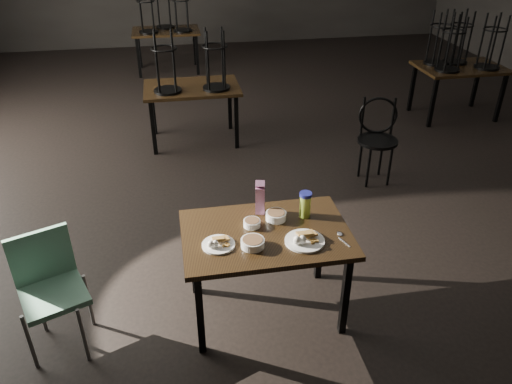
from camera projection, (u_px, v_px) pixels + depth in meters
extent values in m
plane|color=black|center=(286.00, 162.00, 6.14)|extent=(12.00, 12.00, 0.00)
cube|color=black|center=(266.00, 234.00, 3.57)|extent=(1.20, 0.80, 0.04)
cube|color=black|center=(200.00, 314.00, 3.41)|extent=(0.05, 0.05, 0.71)
cube|color=black|center=(345.00, 295.00, 3.57)|extent=(0.05, 0.05, 0.71)
cube|color=black|center=(193.00, 257.00, 3.95)|extent=(0.05, 0.05, 0.71)
cube|color=black|center=(320.00, 243.00, 4.11)|extent=(0.05, 0.05, 0.71)
cylinder|color=white|center=(218.00, 245.00, 3.42)|extent=(0.23, 0.23, 0.01)
cube|color=#AC773D|center=(218.00, 236.00, 3.42)|extent=(0.08, 0.08, 0.04)
cube|color=#AC773D|center=(222.00, 235.00, 3.43)|extent=(0.10, 0.10, 0.03)
ellipsoid|color=white|center=(211.00, 244.00, 3.36)|extent=(0.04, 0.04, 0.05)
ellipsoid|color=white|center=(215.00, 244.00, 3.37)|extent=(0.04, 0.04, 0.05)
cylinder|color=white|center=(305.00, 241.00, 3.45)|extent=(0.28, 0.28, 0.02)
cube|color=#AC773D|center=(304.00, 230.00, 3.46)|extent=(0.10, 0.10, 0.05)
cube|color=#AC773D|center=(309.00, 230.00, 3.46)|extent=(0.12, 0.12, 0.03)
ellipsoid|color=white|center=(297.00, 240.00, 3.39)|extent=(0.05, 0.05, 0.07)
ellipsoid|color=white|center=(303.00, 240.00, 3.39)|extent=(0.05, 0.05, 0.07)
cylinder|color=white|center=(252.00, 223.00, 3.61)|extent=(0.12, 0.12, 0.05)
cylinder|color=brown|center=(252.00, 221.00, 3.60)|extent=(0.11, 0.11, 0.01)
cylinder|color=white|center=(276.00, 216.00, 3.68)|extent=(0.15, 0.15, 0.06)
cylinder|color=brown|center=(276.00, 214.00, 3.67)|extent=(0.13, 0.13, 0.01)
cylinder|color=white|center=(253.00, 243.00, 3.40)|extent=(0.16, 0.16, 0.06)
cylinder|color=brown|center=(253.00, 241.00, 3.39)|extent=(0.14, 0.14, 0.01)
cube|color=#921A6A|center=(260.00, 200.00, 3.72)|extent=(0.08, 0.08, 0.22)
cube|color=#921A6A|center=(260.00, 184.00, 3.66)|extent=(0.08, 0.08, 0.07)
cylinder|color=#AAD13D|center=(305.00, 206.00, 3.69)|extent=(0.09, 0.09, 0.18)
cylinder|color=navy|center=(306.00, 195.00, 3.64)|extent=(0.09, 0.09, 0.03)
ellipsoid|color=silver|center=(340.00, 234.00, 3.53)|extent=(0.06, 0.07, 0.01)
cube|color=silver|center=(344.00, 242.00, 3.45)|extent=(0.05, 0.12, 0.00)
cylinder|color=black|center=(378.00, 141.00, 5.49)|extent=(0.44, 0.44, 0.03)
torus|color=black|center=(378.00, 115.00, 5.54)|extent=(0.42, 0.14, 0.43)
cylinder|color=black|center=(381.00, 155.00, 5.74)|extent=(0.03, 0.03, 0.50)
cylinder|color=black|center=(360.00, 157.00, 5.70)|extent=(0.03, 0.03, 0.50)
cylinder|color=black|center=(368.00, 167.00, 5.49)|extent=(0.03, 0.03, 0.50)
cylinder|color=black|center=(390.00, 165.00, 5.53)|extent=(0.03, 0.03, 0.50)
cube|color=#669E83|center=(54.00, 295.00, 3.39)|extent=(0.54, 0.54, 0.04)
cube|color=#669E83|center=(41.00, 255.00, 3.41)|extent=(0.39, 0.18, 0.39)
cylinder|color=slate|center=(30.00, 342.00, 3.34)|extent=(0.03, 0.03, 0.48)
cylinder|color=slate|center=(83.00, 335.00, 3.39)|extent=(0.03, 0.03, 0.48)
cylinder|color=slate|center=(40.00, 307.00, 3.63)|extent=(0.03, 0.03, 0.48)
cylinder|color=slate|center=(89.00, 301.00, 3.69)|extent=(0.03, 0.03, 0.48)
cube|color=black|center=(192.00, 88.00, 6.32)|extent=(1.20, 0.80, 0.04)
cube|color=black|center=(153.00, 128.00, 6.16)|extent=(0.05, 0.05, 0.71)
cube|color=black|center=(236.00, 122.00, 6.32)|extent=(0.05, 0.05, 0.71)
cube|color=black|center=(153.00, 109.00, 6.70)|extent=(0.05, 0.05, 0.71)
cube|color=black|center=(230.00, 104.00, 6.86)|extent=(0.05, 0.05, 0.71)
cylinder|color=black|center=(168.00, 90.00, 6.13)|extent=(0.34, 0.34, 0.03)
torus|color=black|center=(164.00, 50.00, 5.88)|extent=(0.32, 0.32, 0.02)
cylinder|color=black|center=(173.00, 58.00, 6.04)|extent=(0.03, 0.03, 0.70)
cylinder|color=black|center=(157.00, 59.00, 6.01)|extent=(0.03, 0.03, 0.70)
cylinder|color=black|center=(157.00, 64.00, 5.85)|extent=(0.03, 0.03, 0.70)
cylinder|color=black|center=(174.00, 63.00, 5.88)|extent=(0.03, 0.03, 0.70)
cylinder|color=black|center=(216.00, 88.00, 6.22)|extent=(0.34, 0.34, 0.03)
torus|color=black|center=(215.00, 47.00, 5.97)|extent=(0.32, 0.32, 0.02)
cylinder|color=black|center=(222.00, 56.00, 6.14)|extent=(0.03, 0.03, 0.70)
cylinder|color=black|center=(206.00, 57.00, 6.11)|extent=(0.03, 0.03, 0.70)
cylinder|color=black|center=(208.00, 61.00, 5.94)|extent=(0.03, 0.03, 0.70)
cylinder|color=black|center=(224.00, 60.00, 5.97)|extent=(0.03, 0.03, 0.70)
cube|color=black|center=(461.00, 68.00, 7.08)|extent=(1.20, 0.80, 0.04)
cube|color=black|center=(433.00, 103.00, 6.92)|extent=(0.05, 0.05, 0.71)
cube|color=black|center=(501.00, 98.00, 7.08)|extent=(0.05, 0.05, 0.71)
cube|color=black|center=(412.00, 88.00, 7.46)|extent=(0.05, 0.05, 0.71)
cube|color=black|center=(476.00, 84.00, 7.62)|extent=(0.05, 0.05, 0.71)
cylinder|color=black|center=(447.00, 69.00, 6.89)|extent=(0.34, 0.34, 0.03)
torus|color=black|center=(454.00, 32.00, 6.63)|extent=(0.32, 0.32, 0.02)
cylinder|color=black|center=(455.00, 41.00, 6.80)|extent=(0.03, 0.03, 0.70)
cylinder|color=black|center=(442.00, 41.00, 6.77)|extent=(0.03, 0.03, 0.70)
cylinder|color=black|center=(449.00, 45.00, 6.60)|extent=(0.03, 0.03, 0.70)
cylinder|color=black|center=(463.00, 44.00, 6.63)|extent=(0.03, 0.03, 0.70)
cylinder|color=black|center=(486.00, 67.00, 6.98)|extent=(0.34, 0.34, 0.03)
torus|color=black|center=(495.00, 31.00, 6.73)|extent=(0.32, 0.32, 0.02)
cylinder|color=black|center=(495.00, 39.00, 6.89)|extent=(0.03, 0.03, 0.70)
cylinder|color=black|center=(482.00, 39.00, 6.86)|extent=(0.03, 0.03, 0.70)
cylinder|color=black|center=(490.00, 43.00, 6.70)|extent=(0.03, 0.03, 0.70)
cylinder|color=black|center=(504.00, 42.00, 6.73)|extent=(0.03, 0.03, 0.70)
cylinder|color=black|center=(455.00, 62.00, 7.21)|extent=(0.34, 0.34, 0.03)
torus|color=black|center=(462.00, 26.00, 6.96)|extent=(0.32, 0.32, 0.02)
cylinder|color=black|center=(463.00, 34.00, 7.13)|extent=(0.03, 0.03, 0.70)
cylinder|color=black|center=(450.00, 35.00, 7.10)|extent=(0.03, 0.03, 0.70)
cylinder|color=black|center=(457.00, 38.00, 6.93)|extent=(0.03, 0.03, 0.70)
cylinder|color=black|center=(470.00, 37.00, 6.96)|extent=(0.03, 0.03, 0.70)
cylinder|color=black|center=(435.00, 63.00, 7.17)|extent=(0.34, 0.34, 0.03)
torus|color=black|center=(442.00, 27.00, 6.91)|extent=(0.32, 0.32, 0.02)
cylinder|color=black|center=(443.00, 35.00, 7.08)|extent=(0.03, 0.03, 0.70)
cylinder|color=black|center=(430.00, 35.00, 7.05)|extent=(0.03, 0.03, 0.70)
cylinder|color=black|center=(437.00, 39.00, 6.88)|extent=(0.03, 0.03, 0.70)
cylinder|color=black|center=(450.00, 38.00, 6.91)|extent=(0.03, 0.03, 0.70)
cube|color=black|center=(166.00, 31.00, 9.02)|extent=(1.20, 0.80, 0.04)
cube|color=black|center=(139.00, 58.00, 8.86)|extent=(0.05, 0.05, 0.71)
cube|color=black|center=(197.00, 55.00, 9.02)|extent=(0.05, 0.05, 0.71)
cube|color=black|center=(139.00, 49.00, 9.40)|extent=(0.05, 0.05, 0.71)
cube|color=black|center=(195.00, 46.00, 9.56)|extent=(0.05, 0.05, 0.71)
cylinder|color=black|center=(149.00, 32.00, 8.83)|extent=(0.34, 0.34, 0.03)
torus|color=black|center=(146.00, 2.00, 8.57)|extent=(0.32, 0.32, 0.02)
cylinder|color=black|center=(152.00, 9.00, 8.74)|extent=(0.03, 0.03, 0.70)
cylinder|color=black|center=(141.00, 9.00, 8.71)|extent=(0.03, 0.03, 0.70)
cylinder|color=black|center=(140.00, 12.00, 8.54)|extent=(0.03, 0.03, 0.70)
cylinder|color=black|center=(152.00, 11.00, 8.57)|extent=(0.03, 0.03, 0.70)
cylinder|color=black|center=(183.00, 30.00, 8.92)|extent=(0.34, 0.34, 0.03)
torus|color=black|center=(181.00, 1.00, 8.67)|extent=(0.32, 0.32, 0.02)
cylinder|color=black|center=(187.00, 8.00, 8.83)|extent=(0.03, 0.03, 0.70)
cylinder|color=black|center=(175.00, 8.00, 8.80)|extent=(0.03, 0.03, 0.70)
cylinder|color=black|center=(176.00, 10.00, 8.64)|extent=(0.03, 0.03, 0.70)
cylinder|color=black|center=(187.00, 10.00, 8.67)|extent=(0.03, 0.03, 0.70)
cylinder|color=black|center=(165.00, 27.00, 9.15)|extent=(0.34, 0.34, 0.03)
cylinder|color=black|center=(169.00, 5.00, 9.07)|extent=(0.03, 0.03, 0.70)
cylinder|color=black|center=(158.00, 5.00, 9.04)|extent=(0.03, 0.03, 0.70)
cylinder|color=black|center=(158.00, 7.00, 8.87)|extent=(0.03, 0.03, 0.70)
cylinder|color=black|center=(169.00, 7.00, 8.90)|extent=(0.03, 0.03, 0.70)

